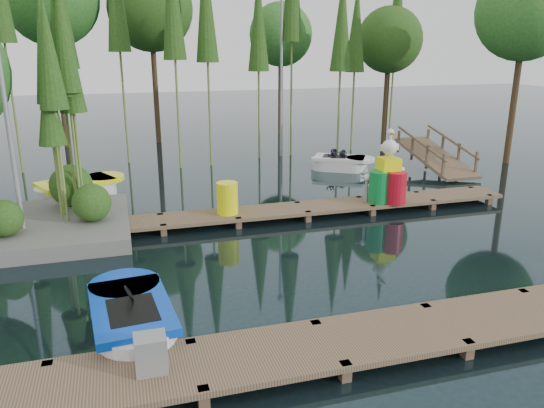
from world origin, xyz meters
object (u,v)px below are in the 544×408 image
object	(u,v)px
boat_yellow_far	(78,189)
drum_cluster	(389,180)
utility_cabinet	(151,353)
yellow_barrel	(227,198)
boat_blue	(132,320)

from	to	relation	value
boat_yellow_far	drum_cluster	size ratio (longest dim) A/B	1.48
boat_yellow_far	utility_cabinet	world-z (taller)	boat_yellow_far
utility_cabinet	drum_cluster	world-z (taller)	drum_cluster
boat_yellow_far	yellow_barrel	xyz separation A→B (m)	(4.18, -3.82, 0.43)
boat_blue	yellow_barrel	distance (m)	6.07
boat_blue	boat_yellow_far	bearing A→B (deg)	93.21
boat_blue	utility_cabinet	size ratio (longest dim) A/B	5.31
utility_cabinet	yellow_barrel	size ratio (longest dim) A/B	0.63
utility_cabinet	yellow_barrel	bearing A→B (deg)	69.70
utility_cabinet	yellow_barrel	distance (m)	7.47
utility_cabinet	boat_blue	bearing A→B (deg)	97.96
boat_yellow_far	drum_cluster	distance (m)	9.95
drum_cluster	boat_yellow_far	bearing A→B (deg)	156.38
boat_blue	drum_cluster	bearing A→B (deg)	28.66
utility_cabinet	drum_cluster	bearing A→B (deg)	42.32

